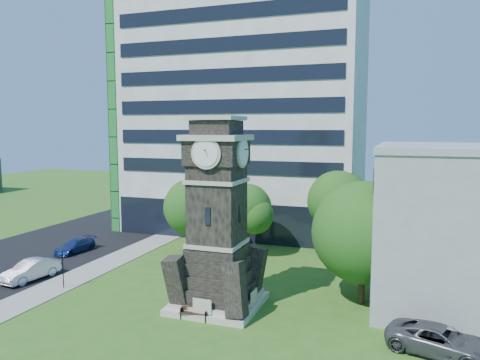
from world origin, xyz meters
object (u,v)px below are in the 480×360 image
at_px(clock_tower, 217,226).
at_px(street_sign, 63,265).
at_px(park_bench, 194,312).
at_px(car_east_lot, 441,341).
at_px(car_street_mid, 31,270).
at_px(car_street_north, 75,246).

height_order(clock_tower, street_sign, clock_tower).
height_order(clock_tower, park_bench, clock_tower).
relative_size(car_east_lot, park_bench, 3.07).
xyz_separation_m(clock_tower, car_east_lot, (13.15, -2.20, -4.54)).
bearing_deg(park_bench, car_street_mid, 161.28).
bearing_deg(car_east_lot, car_street_mid, 101.04).
relative_size(car_street_north, park_bench, 2.42).
xyz_separation_m(car_street_mid, street_sign, (3.69, -0.75, 0.97)).
bearing_deg(street_sign, car_east_lot, -28.26).
xyz_separation_m(clock_tower, street_sign, (-11.71, -0.63, -3.56)).
bearing_deg(car_street_north, clock_tower, -17.88).
relative_size(car_street_mid, car_street_north, 1.08).
relative_size(clock_tower, street_sign, 4.45).
height_order(clock_tower, car_east_lot, clock_tower).
bearing_deg(car_street_north, car_east_lot, -11.99).
distance_m(clock_tower, car_east_lot, 14.08).
distance_m(car_street_north, park_bench, 19.76).
bearing_deg(car_street_north, park_bench, -25.03).
height_order(car_street_north, car_east_lot, car_east_lot).
distance_m(car_street_mid, car_east_lot, 28.64).
distance_m(clock_tower, park_bench, 5.43).
xyz_separation_m(car_street_mid, car_street_north, (-2.06, 7.59, -0.14)).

